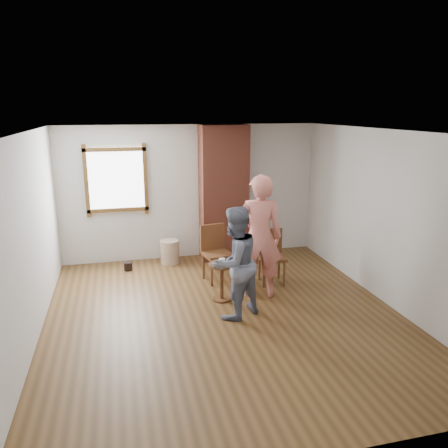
{
  "coord_description": "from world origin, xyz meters",
  "views": [
    {
      "loc": [
        -1.38,
        -5.56,
        2.89
      ],
      "look_at": [
        0.19,
        0.8,
        1.15
      ],
      "focal_mm": 35.0,
      "sensor_mm": 36.0,
      "label": 1
    }
  ],
  "objects_px": {
    "dining_chair_left": "(215,250)",
    "side_table": "(222,276)",
    "dining_chair_right": "(271,253)",
    "man": "(235,263)",
    "person_pink": "(259,237)",
    "stoneware_crock": "(170,252)"
  },
  "relations": [
    {
      "from": "dining_chair_left",
      "to": "side_table",
      "type": "distance_m",
      "value": 0.88
    },
    {
      "from": "dining_chair_right",
      "to": "dining_chair_left",
      "type": "bearing_deg",
      "value": 165.4
    },
    {
      "from": "side_table",
      "to": "man",
      "type": "height_order",
      "value": "man"
    },
    {
      "from": "person_pink",
      "to": "side_table",
      "type": "bearing_deg",
      "value": 18.67
    },
    {
      "from": "stoneware_crock",
      "to": "man",
      "type": "distance_m",
      "value": 2.57
    },
    {
      "from": "stoneware_crock",
      "to": "side_table",
      "type": "relative_size",
      "value": 0.76
    },
    {
      "from": "dining_chair_left",
      "to": "stoneware_crock",
      "type": "bearing_deg",
      "value": 112.94
    },
    {
      "from": "stoneware_crock",
      "to": "man",
      "type": "height_order",
      "value": "man"
    },
    {
      "from": "dining_chair_left",
      "to": "person_pink",
      "type": "relative_size",
      "value": 0.49
    },
    {
      "from": "dining_chair_left",
      "to": "person_pink",
      "type": "height_order",
      "value": "person_pink"
    },
    {
      "from": "stoneware_crock",
      "to": "dining_chair_right",
      "type": "distance_m",
      "value": 2.07
    },
    {
      "from": "man",
      "to": "person_pink",
      "type": "height_order",
      "value": "person_pink"
    },
    {
      "from": "stoneware_crock",
      "to": "person_pink",
      "type": "relative_size",
      "value": 0.23
    },
    {
      "from": "man",
      "to": "person_pink",
      "type": "xyz_separation_m",
      "value": [
        0.56,
        0.6,
        0.17
      ]
    },
    {
      "from": "man",
      "to": "dining_chair_left",
      "type": "bearing_deg",
      "value": -121.1
    },
    {
      "from": "person_pink",
      "to": "dining_chair_right",
      "type": "bearing_deg",
      "value": -112.32
    },
    {
      "from": "stoneware_crock",
      "to": "side_table",
      "type": "bearing_deg",
      "value": -72.93
    },
    {
      "from": "person_pink",
      "to": "man",
      "type": "bearing_deg",
      "value": 62.47
    },
    {
      "from": "stoneware_crock",
      "to": "dining_chair_right",
      "type": "height_order",
      "value": "dining_chair_right"
    },
    {
      "from": "dining_chair_left",
      "to": "person_pink",
      "type": "xyz_separation_m",
      "value": [
        0.51,
        -0.83,
        0.43
      ]
    },
    {
      "from": "stoneware_crock",
      "to": "person_pink",
      "type": "bearing_deg",
      "value": -57.06
    },
    {
      "from": "stoneware_crock",
      "to": "person_pink",
      "type": "distance_m",
      "value": 2.3
    }
  ]
}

